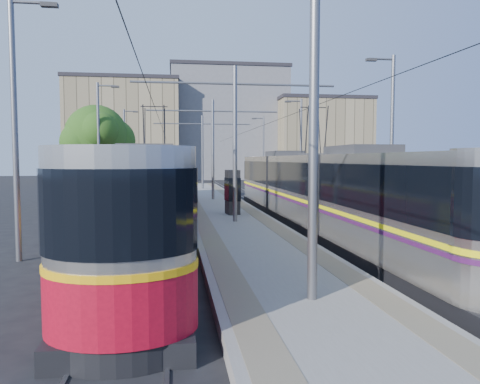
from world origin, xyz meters
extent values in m
plane|color=black|center=(0.00, 0.00, 0.00)|extent=(160.00, 160.00, 0.00)
cube|color=gray|center=(0.00, 17.00, 0.15)|extent=(4.00, 50.00, 0.30)
cube|color=gray|center=(-1.45, 17.00, 0.30)|extent=(0.70, 50.00, 0.01)
cube|color=gray|center=(1.45, 17.00, 0.30)|extent=(0.70, 50.00, 0.01)
cube|color=gray|center=(-4.32, 17.00, 0.01)|extent=(0.07, 70.00, 0.03)
cube|color=gray|center=(-2.88, 17.00, 0.01)|extent=(0.07, 70.00, 0.03)
cube|color=gray|center=(2.88, 17.00, 0.01)|extent=(0.07, 70.00, 0.03)
cube|color=gray|center=(4.32, 17.00, 0.01)|extent=(0.07, 70.00, 0.03)
cube|color=silver|center=(-3.60, -3.00, 0.01)|extent=(1.20, 5.00, 0.01)
cube|color=black|center=(-3.60, 8.54, 0.20)|extent=(2.30, 29.51, 0.40)
cube|color=#BAB4AB|center=(-3.60, 8.54, 1.85)|extent=(2.40, 27.91, 2.90)
cube|color=black|center=(-3.60, 8.54, 2.35)|extent=(2.43, 27.91, 1.30)
cube|color=#EBA90C|center=(-3.60, 8.54, 1.45)|extent=(2.43, 27.91, 0.12)
cube|color=#AC091F|center=(-3.60, 8.54, 0.95)|extent=(2.42, 27.91, 1.10)
cube|color=#2D2D30|center=(-3.60, 8.54, 3.45)|extent=(1.68, 3.00, 0.30)
cube|color=black|center=(3.60, 7.86, 0.20)|extent=(2.30, 27.45, 0.40)
cube|color=#ACA59D|center=(3.60, 7.86, 1.85)|extent=(2.40, 25.85, 2.90)
cube|color=black|center=(3.60, 7.86, 2.35)|extent=(2.43, 25.85, 1.30)
cube|color=#FFF30D|center=(3.60, 7.86, 1.45)|extent=(2.43, 25.85, 0.12)
cube|color=#441449|center=(3.60, 7.86, 1.30)|extent=(2.43, 25.85, 0.10)
cube|color=#2D2D30|center=(3.60, 7.86, 3.45)|extent=(1.68, 3.00, 0.30)
cylinder|color=slate|center=(0.00, -4.00, 3.80)|extent=(0.20, 0.20, 7.00)
cylinder|color=slate|center=(0.00, 8.00, 3.80)|extent=(0.20, 0.20, 7.00)
cylinder|color=slate|center=(0.00, 8.00, 6.50)|extent=(9.20, 0.10, 0.10)
cylinder|color=slate|center=(0.00, 20.00, 3.80)|extent=(0.20, 0.20, 7.00)
cylinder|color=slate|center=(0.00, 20.00, 6.50)|extent=(9.20, 0.10, 0.10)
cylinder|color=slate|center=(0.00, 32.00, 3.80)|extent=(0.20, 0.20, 7.00)
cylinder|color=slate|center=(0.00, 32.00, 6.50)|extent=(9.20, 0.10, 0.10)
cylinder|color=black|center=(-3.60, 17.00, 5.55)|extent=(0.02, 70.00, 0.02)
cylinder|color=black|center=(3.60, 17.00, 5.55)|extent=(0.02, 70.00, 0.02)
cylinder|color=slate|center=(-7.50, 2.00, 4.00)|extent=(0.18, 0.18, 8.00)
cube|color=#2D2D30|center=(-6.40, 2.00, 7.75)|extent=(0.50, 0.22, 0.12)
cylinder|color=slate|center=(-7.50, 18.00, 4.00)|extent=(0.18, 0.18, 8.00)
cube|color=#2D2D30|center=(-6.40, 18.00, 7.75)|extent=(0.50, 0.22, 0.12)
cylinder|color=slate|center=(-7.50, 34.00, 4.00)|extent=(0.18, 0.18, 8.00)
cube|color=#2D2D30|center=(-6.40, 34.00, 7.75)|extent=(0.50, 0.22, 0.12)
cylinder|color=slate|center=(7.50, 8.00, 4.00)|extent=(0.18, 0.18, 8.00)
cube|color=#2D2D30|center=(6.40, 8.00, 7.75)|extent=(0.50, 0.22, 0.12)
cylinder|color=slate|center=(7.50, 24.00, 4.00)|extent=(0.18, 0.18, 8.00)
cube|color=#2D2D30|center=(6.40, 24.00, 7.75)|extent=(0.50, 0.22, 0.12)
cylinder|color=slate|center=(7.50, 40.00, 4.00)|extent=(0.18, 0.18, 8.00)
cube|color=#2D2D30|center=(6.40, 40.00, 7.75)|extent=(0.50, 0.22, 0.12)
cube|color=black|center=(0.24, 10.86, 1.44)|extent=(0.70, 1.05, 2.28)
cube|color=black|center=(0.24, 10.86, 1.59)|extent=(0.75, 1.10, 1.19)
cylinder|color=#382314|center=(-8.00, 20.32, 1.42)|extent=(0.39, 0.39, 2.84)
sphere|color=#204313|center=(-8.00, 20.32, 4.71)|extent=(4.27, 4.27, 4.27)
sphere|color=#204313|center=(-6.93, 21.03, 4.44)|extent=(3.02, 3.02, 3.02)
cube|color=gray|center=(-10.00, 60.00, 7.22)|extent=(16.00, 12.00, 14.43)
cube|color=#262328|center=(-10.00, 60.00, 14.68)|extent=(16.32, 12.24, 0.50)
cube|color=slate|center=(6.00, 64.00, 8.57)|extent=(18.00, 14.00, 17.15)
cube|color=#262328|center=(6.00, 64.00, 17.40)|extent=(18.36, 14.28, 0.50)
cube|color=gray|center=(20.00, 58.00, 6.01)|extent=(14.00, 10.00, 12.02)
cube|color=#262328|center=(20.00, 58.00, 12.27)|extent=(14.28, 10.20, 0.50)
camera|label=1|loc=(-2.76, -13.02, 3.14)|focal=35.00mm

